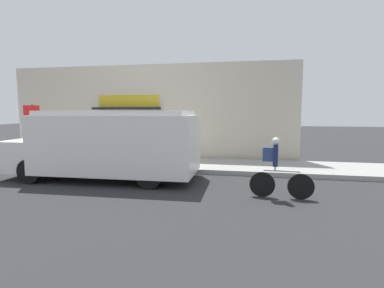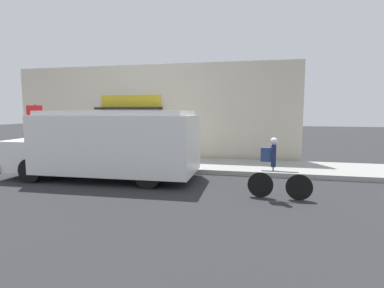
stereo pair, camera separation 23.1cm
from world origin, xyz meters
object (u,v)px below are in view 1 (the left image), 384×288
school_bus (109,143)px  cyclist (277,169)px  stop_sign_post (33,123)px  trash_bin (129,147)px

school_bus → cyclist: 5.39m
cyclist → stop_sign_post: size_ratio=0.69×
cyclist → trash_bin: size_ratio=1.66×
school_bus → stop_sign_post: (-4.25, 1.73, 0.56)m
cyclist → trash_bin: cyclist is taller
school_bus → stop_sign_post: 4.62m
stop_sign_post → trash_bin: 3.98m
stop_sign_post → trash_bin: bearing=22.2°
school_bus → trash_bin: (-0.70, 3.18, -0.53)m
stop_sign_post → cyclist: bearing=-16.8°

